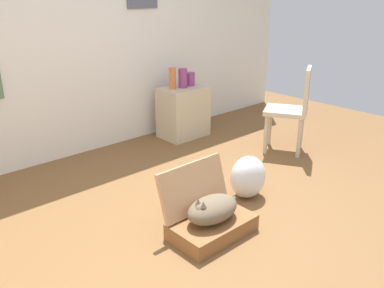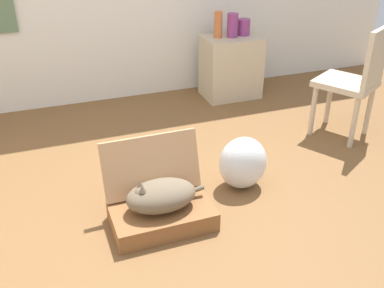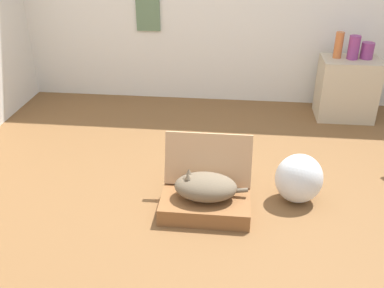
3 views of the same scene
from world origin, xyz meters
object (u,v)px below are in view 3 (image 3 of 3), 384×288
cat (205,187)px  vase_short (367,51)px  vase_tall (339,45)px  suitcase_base (205,205)px  side_table (347,89)px  plastic_bag_white (299,179)px  vase_round (354,48)px

cat → vase_short: bearing=52.0°
cat → vase_short: 2.42m
vase_tall → vase_short: bearing=0.9°
suitcase_base → side_table: 2.27m
plastic_bag_white → vase_short: (0.78, 1.64, 0.51)m
cat → vase_short: size_ratio=3.24×
suitcase_base → plastic_bag_white: bearing=18.5°
plastic_bag_white → vase_round: vase_round is taller
cat → plastic_bag_white: (0.67, 0.22, -0.03)m
cat → vase_tall: vase_tall is taller
plastic_bag_white → vase_round: 1.82m
suitcase_base → cat: size_ratio=1.22×
vase_short → vase_tall: bearing=-179.1°
suitcase_base → vase_short: vase_short is taller
suitcase_base → side_table: bearing=54.5°
cat → suitcase_base: bearing=-4.8°
suitcase_base → vase_tall: 2.30m
plastic_bag_white → suitcase_base: bearing=-161.5°
suitcase_base → vase_tall: (1.17, 1.86, 0.69)m
suitcase_base → plastic_bag_white: size_ratio=1.64×
cat → plastic_bag_white: 0.71m
vase_short → vase_round: vase_round is taller
suitcase_base → vase_short: (1.45, 1.87, 0.64)m
suitcase_base → plastic_bag_white: (0.67, 0.22, 0.13)m
suitcase_base → cat: 0.16m
suitcase_base → vase_round: 2.35m
vase_tall → vase_short: (0.28, 0.00, -0.05)m
plastic_bag_white → vase_short: 1.89m
cat → vase_tall: (1.17, 1.86, 0.53)m
plastic_bag_white → side_table: 1.74m
plastic_bag_white → cat: bearing=-161.7°
vase_short → vase_round: size_ratio=0.69×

